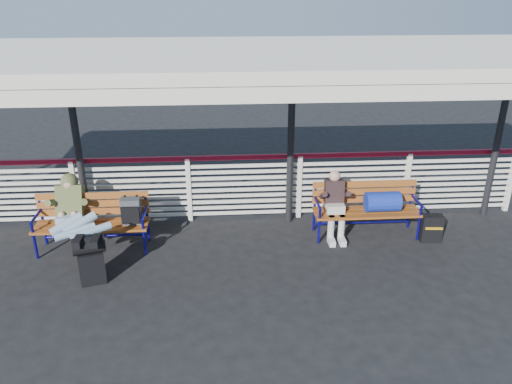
{
  "coord_description": "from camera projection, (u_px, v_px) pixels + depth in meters",
  "views": [
    {
      "loc": [
        0.63,
        -6.41,
        4.1
      ],
      "look_at": [
        1.15,
        1.0,
        0.91
      ],
      "focal_mm": 35.0,
      "sensor_mm": 36.0,
      "label": 1
    }
  ],
  "objects": [
    {
      "name": "fence",
      "position": [
        189.0,
        187.0,
        8.94
      ],
      "size": [
        12.08,
        0.08,
        1.24
      ],
      "color": "silver",
      "rests_on": "ground"
    },
    {
      "name": "luggage_stack",
      "position": [
        91.0,
        258.0,
        7.16
      ],
      "size": [
        0.5,
        0.36,
        0.74
      ],
      "rotation": [
        0.0,
        0.0,
        0.28
      ],
      "color": "black",
      "rests_on": "ground"
    },
    {
      "name": "bench_right",
      "position": [
        374.0,
        203.0,
        8.46
      ],
      "size": [
        1.8,
        0.56,
        0.92
      ],
      "color": "brown",
      "rests_on": "ground"
    },
    {
      "name": "canopy",
      "position": [
        176.0,
        60.0,
        7.05
      ],
      "size": [
        12.6,
        3.6,
        3.16
      ],
      "color": "silver",
      "rests_on": "ground"
    },
    {
      "name": "bench_left",
      "position": [
        103.0,
        215.0,
        8.03
      ],
      "size": [
        1.8,
        0.56,
        0.92
      ],
      "color": "brown",
      "rests_on": "ground"
    },
    {
      "name": "suitcase_side",
      "position": [
        431.0,
        228.0,
        8.37
      ],
      "size": [
        0.36,
        0.23,
        0.47
      ],
      "rotation": [
        0.0,
        0.0,
        -0.08
      ],
      "color": "black",
      "rests_on": "ground"
    },
    {
      "name": "ground",
      "position": [
        184.0,
        276.0,
        7.46
      ],
      "size": [
        60.0,
        60.0,
        0.0
      ],
      "primitive_type": "plane",
      "color": "black",
      "rests_on": "ground"
    },
    {
      "name": "traveler_man",
      "position": [
        76.0,
        221.0,
        7.66
      ],
      "size": [
        0.94,
        1.64,
        0.77
      ],
      "color": "#8EA1C0",
      "rests_on": "ground"
    },
    {
      "name": "companion_person",
      "position": [
        335.0,
        204.0,
        8.4
      ],
      "size": [
        0.32,
        0.66,
        1.15
      ],
      "color": "beige",
      "rests_on": "ground"
    }
  ]
}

